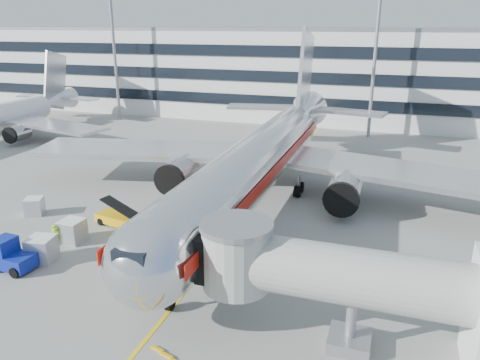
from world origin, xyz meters
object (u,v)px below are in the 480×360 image
(cargo_container_front, at_px, (42,249))
(main_jet, at_px, (262,157))
(cargo_container_left, at_px, (34,206))
(baggage_tug, at_px, (10,256))
(cargo_container_right, at_px, (72,231))
(ramp_worker, at_px, (55,235))
(belt_loader, at_px, (121,219))

(cargo_container_front, bearing_deg, main_jet, 56.35)
(main_jet, distance_m, cargo_container_left, 21.12)
(baggage_tug, xyz_separation_m, cargo_container_left, (-5.39, 8.48, -0.19))
(cargo_container_right, xyz_separation_m, cargo_container_front, (-0.01, -3.40, 0.03))
(main_jet, bearing_deg, ramp_worker, -129.54)
(baggage_tug, relative_size, ramp_worker, 1.86)
(main_jet, relative_size, cargo_container_right, 28.43)
(cargo_container_front, bearing_deg, belt_loader, 74.52)
(belt_loader, bearing_deg, cargo_container_right, -117.63)
(cargo_container_left, height_order, cargo_container_front, cargo_container_front)
(cargo_container_front, bearing_deg, cargo_container_left, 134.20)
(ramp_worker, bearing_deg, cargo_container_front, -107.38)
(cargo_container_left, xyz_separation_m, cargo_container_front, (6.69, -6.88, 0.15))
(cargo_container_left, relative_size, ramp_worker, 1.17)
(main_jet, distance_m, cargo_container_right, 18.19)
(main_jet, relative_size, cargo_container_left, 26.09)
(baggage_tug, relative_size, cargo_container_right, 1.74)
(cargo_container_left, bearing_deg, baggage_tug, -57.55)
(main_jet, height_order, cargo_container_front, main_jet)
(belt_loader, relative_size, cargo_container_right, 2.74)
(baggage_tug, distance_m, ramp_worker, 4.02)
(cargo_container_right, bearing_deg, ramp_worker, -127.73)
(baggage_tug, distance_m, cargo_container_right, 5.18)
(belt_loader, distance_m, cargo_container_right, 4.28)
(cargo_container_right, xyz_separation_m, ramp_worker, (-0.79, -1.02, -0.07))
(cargo_container_right, distance_m, ramp_worker, 1.30)
(baggage_tug, relative_size, cargo_container_front, 1.53)
(main_jet, height_order, cargo_container_left, main_jet)
(belt_loader, xyz_separation_m, ramp_worker, (-2.77, -4.80, 0.19))
(main_jet, bearing_deg, belt_loader, -133.39)
(cargo_container_left, height_order, ramp_worker, ramp_worker)
(main_jet, xyz_separation_m, cargo_container_front, (-11.43, -17.17, -3.30))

